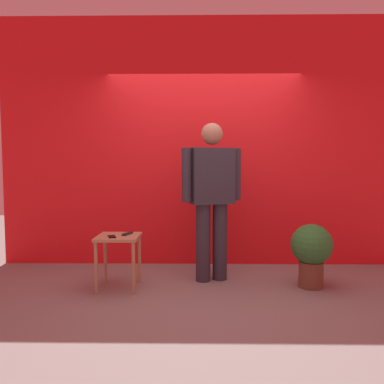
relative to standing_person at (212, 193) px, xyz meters
The scene contains 7 objects.
ground_plane 1.13m from the standing_person, 98.50° to the right, with size 12.00×12.00×0.00m, color gray.
back_wall_red 0.98m from the standing_person, 95.88° to the left, with size 5.35×0.12×3.24m, color red.
standing_person is the anchor object (origin of this frame).
side_table 1.18m from the standing_person, 163.15° to the right, with size 0.44×0.44×0.57m.
cell_phone 1.20m from the standing_person, 159.61° to the right, with size 0.07×0.14×0.01m, color black.
tv_remote 1.04m from the standing_person, 164.57° to the right, with size 0.04×0.17×0.02m, color black.
potted_plant 1.24m from the standing_person, 12.58° to the right, with size 0.44×0.44×0.69m.
Camera 1 is at (-0.08, -3.65, 1.31)m, focal length 34.53 mm.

